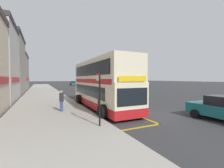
# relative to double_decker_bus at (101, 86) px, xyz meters

# --- Properties ---
(ground_plane) EXTENTS (260.00, 260.00, 0.00)m
(ground_plane) POSITION_rel_double_decker_bus_xyz_m (2.46, 27.44, -2.06)
(ground_plane) COLOR #333335
(pavement_near) EXTENTS (6.00, 76.00, 0.14)m
(pavement_near) POSITION_rel_double_decker_bus_xyz_m (-4.54, 27.44, -1.99)
(pavement_near) COLOR #A39E93
(pavement_near) RESTS_ON ground
(double_decker_bus) EXTENTS (3.24, 10.67, 4.40)m
(double_decker_bus) POSITION_rel_double_decker_bus_xyz_m (0.00, 0.00, 0.00)
(double_decker_bus) COLOR beige
(double_decker_bus) RESTS_ON ground
(bus_bay_markings) EXTENTS (2.86, 13.41, 0.01)m
(bus_bay_markings) POSITION_rel_double_decker_bus_xyz_m (-0.12, 0.29, -2.06)
(bus_bay_markings) COLOR gold
(bus_bay_markings) RESTS_ON ground
(bus_stop_sign) EXTENTS (0.09, 0.51, 2.88)m
(bus_stop_sign) POSITION_rel_double_decker_bus_xyz_m (-2.26, -5.43, -0.25)
(bus_stop_sign) COLOR black
(bus_stop_sign) RESTS_ON pavement_near
(terrace_mid) EXTENTS (8.57, 11.06, 8.50)m
(terrace_mid) POSITION_rel_double_decker_bus_xyz_m (-11.94, 28.80, 2.20)
(terrace_mid) COLOR gray
(terrace_mid) RESTS_ON ground
(parked_car_teal_across) EXTENTS (2.09, 4.20, 1.62)m
(parked_car_teal_across) POSITION_rel_double_decker_bus_xyz_m (5.40, -7.62, -1.26)
(parked_car_teal_across) COLOR #196066
(parked_car_teal_across) RESTS_ON ground
(parked_car_teal_behind) EXTENTS (2.09, 4.20, 1.62)m
(parked_car_teal_behind) POSITION_rel_double_decker_bus_xyz_m (7.09, 20.23, -1.26)
(parked_car_teal_behind) COLOR #196066
(parked_car_teal_behind) RESTS_ON ground
(parked_car_teal_far) EXTENTS (2.09, 4.20, 1.62)m
(parked_car_teal_far) POSITION_rel_double_decker_bus_xyz_m (7.24, 49.90, -1.26)
(parked_car_teal_far) COLOR #196066
(parked_car_teal_far) RESTS_ON ground
(pedestrian_waiting_near_sign) EXTENTS (0.34, 0.34, 1.65)m
(pedestrian_waiting_near_sign) POSITION_rel_double_decker_bus_xyz_m (-3.65, -0.69, -1.03)
(pedestrian_waiting_near_sign) COLOR #33478C
(pedestrian_waiting_near_sign) RESTS_ON pavement_near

